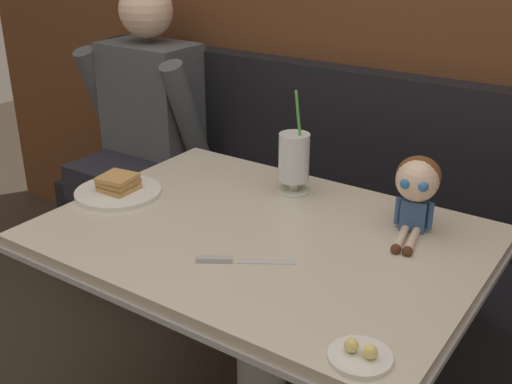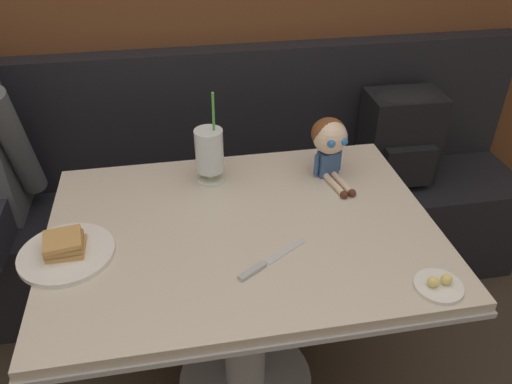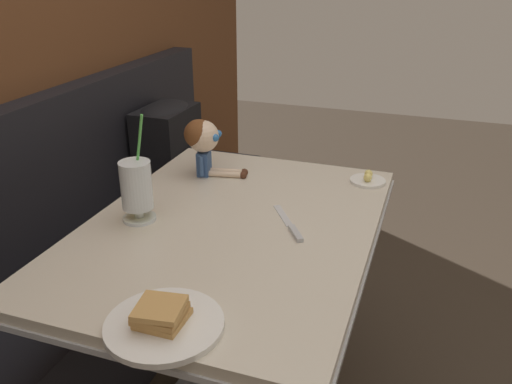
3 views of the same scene
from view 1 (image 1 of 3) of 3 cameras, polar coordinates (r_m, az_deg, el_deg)
The scene contains 9 objects.
wood_panel_wall at distance 2.25m, azimuth 13.50°, elevation 15.71°, with size 4.40×0.08×2.40m, color brown.
booth_bench at distance 2.32m, azimuth 9.23°, elevation -6.71°, with size 2.60×0.48×1.00m.
diner_table at distance 1.73m, azimuth 0.52°, elevation -9.32°, with size 1.11×0.81×0.74m.
toast_plate at distance 1.88m, azimuth -12.34°, elevation 0.23°, with size 0.25×0.25×0.06m.
milkshake_glass at distance 1.83m, azimuth 3.45°, elevation 2.95°, with size 0.10×0.10×0.31m.
butter_saucer at distance 1.21m, azimuth 9.38°, elevation -14.31°, with size 0.12×0.12×0.04m.
butter_knife at distance 1.49m, azimuth -2.50°, elevation -6.16°, with size 0.21×0.14×0.01m.
seated_doll at distance 1.64m, azimuth 14.34°, elevation 0.71°, with size 0.13×0.23×0.20m.
diner_patron at distance 2.62m, azimuth -9.89°, elevation 6.81°, with size 0.55×0.48×0.81m.
Camera 1 is at (0.81, -1.03, 1.49)m, focal length 44.31 mm.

